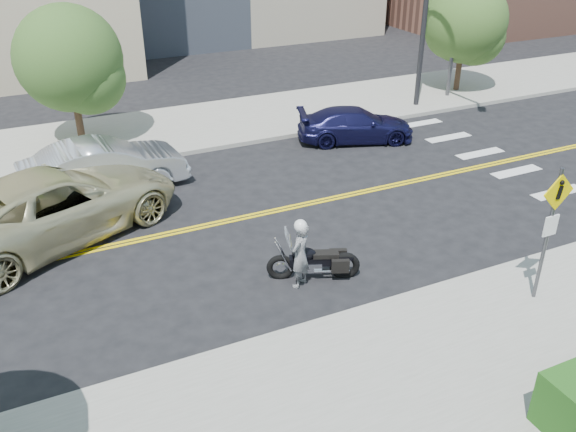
# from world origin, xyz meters

# --- Properties ---
(ground_plane) EXTENTS (120.00, 120.00, 0.00)m
(ground_plane) POSITION_xyz_m (0.00, 0.00, 0.00)
(ground_plane) COLOR black
(ground_plane) RESTS_ON ground
(sidewalk_near) EXTENTS (60.00, 5.00, 0.15)m
(sidewalk_near) POSITION_xyz_m (0.00, -7.50, 0.07)
(sidewalk_near) COLOR #9E9B91
(sidewalk_near) RESTS_ON ground_plane
(sidewalk_far) EXTENTS (60.00, 5.00, 0.15)m
(sidewalk_far) POSITION_xyz_m (0.00, 7.50, 0.07)
(sidewalk_far) COLOR #9E9B91
(sidewalk_far) RESTS_ON ground_plane
(pedestrian_sign) EXTENTS (0.78, 0.08, 3.00)m
(pedestrian_sign) POSITION_xyz_m (4.20, -6.31, 1.96)
(pedestrian_sign) COLOR #4C4C51
(pedestrian_sign) RESTS_ON sidewalk_near
(motorcyclist) EXTENTS (0.68, 0.63, 1.67)m
(motorcyclist) POSITION_xyz_m (-0.07, -3.56, 0.83)
(motorcyclist) COLOR silver
(motorcyclist) RESTS_ON ground
(motorcycle) EXTENTS (2.14, 1.37, 1.25)m
(motorcycle) POSITION_xyz_m (0.36, -3.41, 0.63)
(motorcycle) COLOR black
(motorcycle) RESTS_ON ground
(suv) EXTENTS (7.06, 5.34, 1.78)m
(suv) POSITION_xyz_m (-4.64, 1.14, 0.89)
(suv) COLOR beige
(suv) RESTS_ON ground
(parked_car_silver) EXTENTS (4.84, 2.02, 1.55)m
(parked_car_silver) POSITION_xyz_m (-3.05, 3.32, 0.78)
(parked_car_silver) COLOR silver
(parked_car_silver) RESTS_ON ground
(parked_car_blue) EXTENTS (4.42, 2.88, 1.19)m
(parked_car_blue) POSITION_xyz_m (5.76, 3.79, 0.59)
(parked_car_blue) COLOR #161541
(parked_car_blue) RESTS_ON ground
(tree_far_a) EXTENTS (3.51, 3.51, 4.80)m
(tree_far_a) POSITION_xyz_m (-3.13, 7.49, 3.04)
(tree_far_a) COLOR #382619
(tree_far_a) RESTS_ON ground
(tree_far_b) EXTENTS (3.53, 3.53, 4.88)m
(tree_far_b) POSITION_xyz_m (12.91, 7.04, 3.11)
(tree_far_b) COLOR #382619
(tree_far_b) RESTS_ON ground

